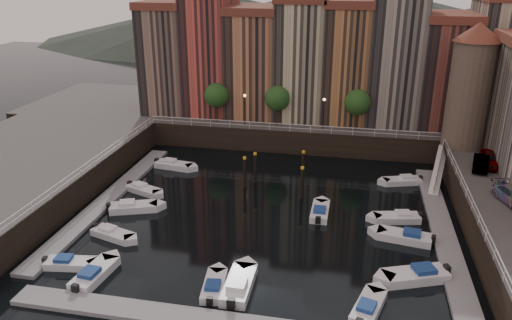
% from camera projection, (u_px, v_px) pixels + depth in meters
% --- Properties ---
extents(ground, '(200.00, 200.00, 0.00)m').
position_uv_depth(ground, '(267.00, 210.00, 48.64)').
color(ground, black).
rests_on(ground, ground).
extents(quay_far, '(80.00, 20.00, 3.00)m').
position_uv_depth(quay_far, '(299.00, 120.00, 71.85)').
color(quay_far, black).
rests_on(quay_far, ground).
extents(dock_left, '(2.00, 28.00, 0.35)m').
position_uv_depth(dock_left, '(108.00, 199.00, 50.67)').
color(dock_left, gray).
rests_on(dock_left, ground).
extents(dock_right, '(2.00, 28.00, 0.35)m').
position_uv_depth(dock_right, '(442.00, 230.00, 44.65)').
color(dock_right, gray).
rests_on(dock_right, ground).
extents(mountains, '(145.00, 100.00, 18.00)m').
position_uv_depth(mountains, '(340.00, 19.00, 145.95)').
color(mountains, '#2D382D').
rests_on(mountains, ground).
extents(far_terrace, '(48.70, 10.30, 17.50)m').
position_uv_depth(far_terrace, '(324.00, 58.00, 65.53)').
color(far_terrace, '#856855').
rests_on(far_terrace, quay_far).
extents(corner_tower, '(5.20, 5.20, 13.80)m').
position_uv_depth(corner_tower, '(471.00, 84.00, 54.48)').
color(corner_tower, '#6B5B4C').
rests_on(corner_tower, quay_right).
extents(promenade_trees, '(21.20, 3.20, 5.20)m').
position_uv_depth(promenade_trees, '(282.00, 99.00, 63.13)').
color(promenade_trees, black).
rests_on(promenade_trees, quay_far).
extents(street_lamps, '(10.36, 0.36, 4.18)m').
position_uv_depth(street_lamps, '(284.00, 106.00, 62.40)').
color(street_lamps, black).
rests_on(street_lamps, quay_far).
extents(railings, '(36.08, 34.04, 0.52)m').
position_uv_depth(railings, '(275.00, 157.00, 51.73)').
color(railings, white).
rests_on(railings, ground).
extents(gangway, '(2.78, 8.32, 3.73)m').
position_uv_depth(gangway, '(439.00, 167.00, 53.90)').
color(gangway, white).
rests_on(gangway, ground).
extents(mooring_pilings, '(6.66, 4.97, 3.78)m').
position_uv_depth(mooring_pilings, '(276.00, 173.00, 53.27)').
color(mooring_pilings, black).
rests_on(mooring_pilings, ground).
extents(boat_left_0, '(4.31, 2.08, 0.97)m').
position_uv_depth(boat_left_0, '(70.00, 263.00, 39.37)').
color(boat_left_0, white).
rests_on(boat_left_0, ground).
extents(boat_left_1, '(4.34, 2.64, 0.97)m').
position_uv_depth(boat_left_1, '(112.00, 234.00, 43.70)').
color(boat_left_1, white).
rests_on(boat_left_1, ground).
extents(boat_left_2, '(4.91, 3.19, 1.11)m').
position_uv_depth(boat_left_2, '(133.00, 207.00, 48.45)').
color(boat_left_2, white).
rests_on(boat_left_2, ground).
extents(boat_left_3, '(4.31, 2.88, 0.97)m').
position_uv_depth(boat_left_3, '(143.00, 189.00, 52.41)').
color(boat_left_3, white).
rests_on(boat_left_3, ground).
extents(boat_left_4, '(4.88, 2.35, 1.10)m').
position_uv_depth(boat_left_4, '(173.00, 165.00, 58.77)').
color(boat_left_4, white).
rests_on(boat_left_4, ground).
extents(boat_right_0, '(5.28, 3.56, 1.20)m').
position_uv_depth(boat_right_0, '(417.00, 275.00, 37.68)').
color(boat_right_0, white).
rests_on(boat_right_0, ground).
extents(boat_right_2, '(4.97, 2.51, 1.11)m').
position_uv_depth(boat_right_2, '(406.00, 237.00, 43.13)').
color(boat_right_2, white).
rests_on(boat_right_2, ground).
extents(boat_right_3, '(4.58, 2.46, 1.02)m').
position_uv_depth(boat_right_3, '(398.00, 218.00, 46.47)').
color(boat_right_3, white).
rests_on(boat_right_3, ground).
extents(boat_right_4, '(4.39, 2.73, 0.99)m').
position_uv_depth(boat_right_4, '(403.00, 181.00, 54.52)').
color(boat_right_4, white).
rests_on(boat_right_4, ground).
extents(boat_near_0, '(2.19, 4.85, 1.09)m').
position_uv_depth(boat_near_0, '(94.00, 274.00, 37.89)').
color(boat_near_0, white).
rests_on(boat_near_0, ground).
extents(boat_near_1, '(1.99, 4.25, 0.96)m').
position_uv_depth(boat_near_1, '(214.00, 286.00, 36.50)').
color(boat_near_1, white).
rests_on(boat_near_1, ground).
extents(boat_near_2, '(1.96, 5.23, 1.20)m').
position_uv_depth(boat_near_2, '(239.00, 285.00, 36.49)').
color(boat_near_2, white).
rests_on(boat_near_2, ground).
extents(boat_near_3, '(2.71, 4.52, 1.01)m').
position_uv_depth(boat_near_3, '(368.00, 307.00, 34.22)').
color(boat_near_3, white).
rests_on(boat_near_3, ground).
extents(car_a, '(2.04, 4.64, 1.55)m').
position_uv_depth(car_a, '(491.00, 160.00, 50.93)').
color(car_a, gray).
rests_on(car_a, quay_right).
extents(car_b, '(2.29, 4.33, 1.36)m').
position_uv_depth(car_b, '(481.00, 164.00, 50.15)').
color(car_b, gray).
rests_on(car_b, quay_right).
extents(boat_extra_442, '(1.64, 4.46, 1.03)m').
position_uv_depth(boat_extra_442, '(320.00, 212.00, 47.61)').
color(boat_extra_442, white).
rests_on(boat_extra_442, ground).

